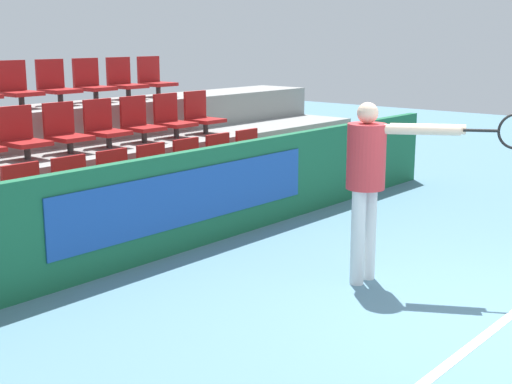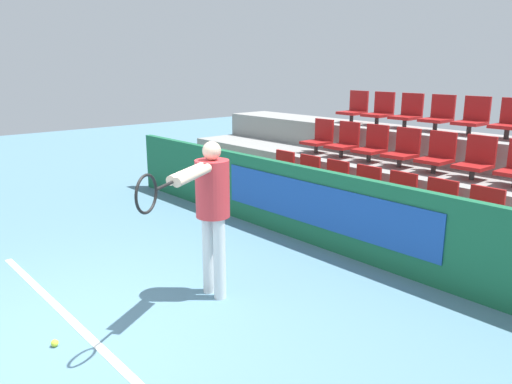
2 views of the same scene
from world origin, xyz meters
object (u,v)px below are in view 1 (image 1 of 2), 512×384
object	(u,v)px
stadium_chair_4	(193,166)
stadium_chair_16	(17,87)
stadium_chair_18	(92,83)
stadium_chair_19	(124,81)
stadium_chair_9	(65,131)
stadium_chair_11	(140,122)
stadium_chair_6	(254,154)
stadium_chair_10	(104,126)
stadium_chair_0	(29,198)
tennis_player	(374,171)
stadium_chair_3	(159,173)
stadium_chair_12	(172,118)
stadium_chair_5	(225,160)
stadium_chair_1	(77,188)
stadium_chair_20	(154,79)
stadium_chair_13	(202,115)
stadium_chair_8	(22,136)
stadium_chair_17	(56,85)
stadium_chair_2	(120,180)

from	to	relation	value
stadium_chair_4	stadium_chair_16	size ratio (longest dim) A/B	1.00
stadium_chair_18	stadium_chair_19	distance (m)	0.56
stadium_chair_9	stadium_chair_11	xyz separation A→B (m)	(1.13, 0.00, 0.00)
stadium_chair_4	stadium_chair_11	bearing A→B (deg)	90.00
stadium_chair_16	stadium_chair_18	distance (m)	1.13
stadium_chair_6	stadium_chair_10	size ratio (longest dim) A/B	1.00
stadium_chair_0	stadium_chair_18	distance (m)	3.10
stadium_chair_6	tennis_player	world-z (taller)	tennis_player
stadium_chair_3	stadium_chair_12	xyz separation A→B (m)	(1.13, 0.96, 0.46)
stadium_chair_4	stadium_chair_10	distance (m)	1.20
stadium_chair_16	stadium_chair_3	bearing A→B (deg)	-73.63
stadium_chair_5	stadium_chair_19	world-z (taller)	stadium_chair_19
stadium_chair_16	stadium_chair_11	bearing A→B (deg)	-40.40
stadium_chair_1	stadium_chair_12	xyz separation A→B (m)	(2.25, 0.96, 0.46)
stadium_chair_19	stadium_chair_20	size ratio (longest dim) A/B	1.00
stadium_chair_1	stadium_chair_3	bearing A→B (deg)	0.00
stadium_chair_1	stadium_chair_16	xyz separation A→B (m)	(0.56, 1.92, 0.92)
stadium_chair_0	stadium_chair_20	world-z (taller)	stadium_chair_20
stadium_chair_4	stadium_chair_5	distance (m)	0.56
stadium_chair_4	tennis_player	distance (m)	2.81
stadium_chair_4	stadium_chair_16	bearing A→B (deg)	120.43
stadium_chair_12	tennis_player	distance (m)	3.85
stadium_chair_3	stadium_chair_13	xyz separation A→B (m)	(1.69, 0.96, 0.46)
stadium_chair_4	stadium_chair_12	bearing A→B (deg)	59.57
stadium_chair_1	stadium_chair_8	bearing A→B (deg)	90.00
stadium_chair_8	stadium_chair_19	bearing A→B (deg)	23.05
stadium_chair_8	stadium_chair_20	xyz separation A→B (m)	(2.82, 0.96, 0.46)
stadium_chair_6	stadium_chair_18	distance (m)	2.41
stadium_chair_4	stadium_chair_1	bearing A→B (deg)	180.00
stadium_chair_17	stadium_chair_19	distance (m)	1.13
stadium_chair_6	stadium_chair_16	world-z (taller)	stadium_chair_16
stadium_chair_8	stadium_chair_12	world-z (taller)	same
stadium_chair_3	stadium_chair_18	world-z (taller)	stadium_chair_18
stadium_chair_9	stadium_chair_19	world-z (taller)	stadium_chair_19
stadium_chair_2	stadium_chair_12	size ratio (longest dim) A/B	1.00
stadium_chair_3	stadium_chair_20	world-z (taller)	stadium_chair_20
stadium_chair_9	stadium_chair_13	xyz separation A→B (m)	(2.25, 0.00, 0.00)
stadium_chair_8	stadium_chair_12	distance (m)	2.25
stadium_chair_13	tennis_player	size ratio (longest dim) A/B	0.35
stadium_chair_1	stadium_chair_11	distance (m)	2.00
stadium_chair_4	stadium_chair_13	bearing A→B (deg)	40.40
stadium_chair_6	stadium_chair_19	world-z (taller)	stadium_chair_19
stadium_chair_2	stadium_chair_11	world-z (taller)	stadium_chair_11
stadium_chair_1	stadium_chair_18	bearing A→B (deg)	48.61
stadium_chair_8	stadium_chair_20	distance (m)	3.01
stadium_chair_17	stadium_chair_4	bearing A→B (deg)	-73.63
stadium_chair_8	stadium_chair_9	bearing A→B (deg)	0.00
stadium_chair_8	stadium_chair_13	size ratio (longest dim) A/B	1.00
stadium_chair_6	stadium_chair_19	xyz separation A→B (m)	(-0.56, 1.92, 0.92)
stadium_chair_12	tennis_player	world-z (taller)	tennis_player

